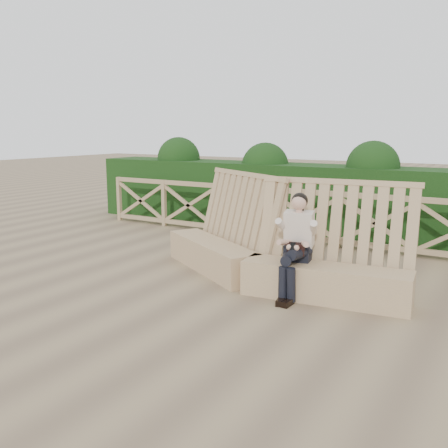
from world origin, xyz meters
The scene contains 5 objects.
ground centered at (0.00, 0.00, 0.00)m, with size 60.00×60.00×0.00m, color brown.
bench centered at (0.54, 0.73, 0.41)m, with size 4.33×1.82×1.62m.
woman centered at (1.15, 0.40, 0.78)m, with size 0.44×0.87×1.43m.
guardrail centered at (0.00, 3.50, 0.55)m, with size 10.10×0.09×1.10m.
hedge centered at (0.00, 4.70, 0.75)m, with size 12.00×1.20×1.50m, color black.
Camera 1 is at (3.76, -5.80, 2.29)m, focal length 40.00 mm.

